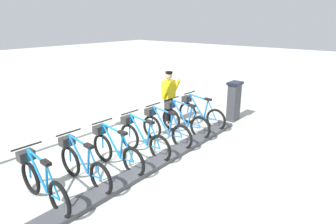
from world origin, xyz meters
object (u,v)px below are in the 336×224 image
object	(u,v)px
payment_kiosk	(234,101)
bike_docked_0	(199,113)
bike_docked_5	(82,164)
bike_docked_6	(41,182)
worker_near_rack	(169,96)
bike_docked_3	(142,138)
bike_docked_2	(164,128)
bike_docked_1	(183,120)
bike_docked_4	(115,150)

from	to	relation	value
payment_kiosk	bike_docked_0	world-z (taller)	payment_kiosk
bike_docked_5	bike_docked_6	xyz separation A→B (m)	(0.00, 0.85, 0.00)
payment_kiosk	worker_near_rack	bearing A→B (deg)	46.34
bike_docked_3	bike_docked_2	bearing A→B (deg)	-90.00
bike_docked_0	bike_docked_2	distance (m)	1.70
bike_docked_2	bike_docked_6	xyz separation A→B (m)	(0.00, 3.39, 0.00)
bike_docked_0	bike_docked_5	bearing A→B (deg)	90.00
bike_docked_1	bike_docked_3	xyz separation A→B (m)	(0.00, 1.70, 0.00)
bike_docked_1	bike_docked_4	size ratio (longest dim) A/B	1.00
payment_kiosk	bike_docked_5	distance (m)	5.42
payment_kiosk	bike_docked_1	xyz separation A→B (m)	(0.57, 1.99, -0.24)
payment_kiosk	worker_near_rack	size ratio (longest dim) A/B	0.77
bike_docked_2	bike_docked_5	xyz separation A→B (m)	(0.00, 2.55, 0.00)
bike_docked_3	bike_docked_4	bearing A→B (deg)	90.00
bike_docked_5	worker_near_rack	world-z (taller)	worker_near_rack
bike_docked_0	bike_docked_2	world-z (taller)	same
bike_docked_0	bike_docked_2	size ratio (longest dim) A/B	1.00
bike_docked_4	worker_near_rack	size ratio (longest dim) A/B	1.04
bike_docked_0	bike_docked_5	distance (m)	4.24
bike_docked_3	bike_docked_6	xyz separation A→B (m)	(0.00, 2.55, 0.00)
bike_docked_4	bike_docked_5	xyz separation A→B (m)	(0.00, 0.85, 0.00)
bike_docked_1	worker_near_rack	xyz separation A→B (m)	(0.90, -0.46, 0.48)
bike_docked_3	bike_docked_6	size ratio (longest dim) A/B	1.00
bike_docked_0	bike_docked_3	distance (m)	2.55
payment_kiosk	bike_docked_1	size ratio (longest dim) A/B	0.74
payment_kiosk	bike_docked_4	bearing A→B (deg)	82.82
bike_docked_0	worker_near_rack	world-z (taller)	worker_near_rack
bike_docked_1	worker_near_rack	bearing A→B (deg)	-26.93
bike_docked_6	bike_docked_1	bearing A→B (deg)	-90.00
bike_docked_5	worker_near_rack	size ratio (longest dim) A/B	1.04
bike_docked_2	worker_near_rack	xyz separation A→B (m)	(0.90, -1.30, 0.48)
bike_docked_0	bike_docked_4	distance (m)	3.39
bike_docked_2	bike_docked_4	size ratio (longest dim) A/B	1.00
bike_docked_3	worker_near_rack	size ratio (longest dim) A/B	1.04
bike_docked_1	worker_near_rack	size ratio (longest dim) A/B	1.04
bike_docked_3	bike_docked_5	distance (m)	1.70
bike_docked_4	bike_docked_6	world-z (taller)	same
bike_docked_0	bike_docked_5	xyz separation A→B (m)	(0.00, 4.24, 0.00)
bike_docked_6	worker_near_rack	world-z (taller)	worker_near_rack
bike_docked_2	worker_near_rack	bearing A→B (deg)	-55.50
bike_docked_0	bike_docked_1	bearing A→B (deg)	90.00
bike_docked_3	bike_docked_4	distance (m)	0.85
bike_docked_2	bike_docked_5	bearing A→B (deg)	90.00
bike_docked_2	bike_docked_3	distance (m)	0.85
bike_docked_1	bike_docked_4	world-z (taller)	same
payment_kiosk	bike_docked_1	world-z (taller)	payment_kiosk
bike_docked_0	bike_docked_6	distance (m)	5.09
bike_docked_0	bike_docked_3	size ratio (longest dim) A/B	1.00
payment_kiosk	bike_docked_2	bearing A→B (deg)	78.62
bike_docked_6	worker_near_rack	bearing A→B (deg)	-79.20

